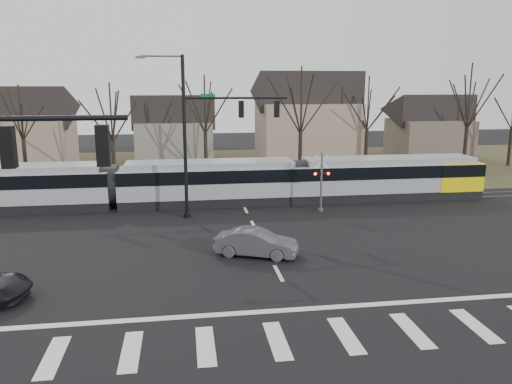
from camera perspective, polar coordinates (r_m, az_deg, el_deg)
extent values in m
plane|color=black|center=(21.24, 3.62, -11.20)|extent=(140.00, 140.00, 0.00)
cube|color=#38331E|center=(51.91, -3.72, 2.81)|extent=(140.00, 28.00, 0.01)
cube|color=silver|center=(17.76, -22.18, -17.06)|extent=(0.60, 2.60, 0.01)
cube|color=silver|center=(17.34, -14.10, -17.23)|extent=(0.60, 2.60, 0.01)
cube|color=silver|center=(17.25, -5.78, -17.06)|extent=(0.60, 2.60, 0.01)
cube|color=silver|center=(17.49, 2.44, -16.57)|extent=(0.60, 2.60, 0.01)
cube|color=silver|center=(18.05, 10.24, -15.80)|extent=(0.60, 2.60, 0.01)
cube|color=silver|center=(18.90, 17.39, -14.84)|extent=(0.60, 2.60, 0.01)
cube|color=silver|center=(20.01, 23.78, -13.78)|extent=(0.60, 2.60, 0.01)
cube|color=silver|center=(19.64, 4.74, -13.23)|extent=(28.00, 0.35, 0.01)
cube|color=silver|center=(23.05, 2.58, -9.24)|extent=(0.18, 2.00, 0.01)
cube|color=silver|center=(26.75, 0.94, -6.15)|extent=(0.18, 2.00, 0.01)
cube|color=silver|center=(30.53, -0.27, -3.82)|extent=(0.18, 2.00, 0.01)
cube|color=silver|center=(34.36, -1.22, -2.00)|extent=(0.18, 2.00, 0.01)
cube|color=silver|center=(38.22, -1.97, -0.55)|extent=(0.18, 2.00, 0.01)
cube|color=silver|center=(42.11, -2.59, 0.63)|extent=(0.18, 2.00, 0.01)
cube|color=silver|center=(46.02, -3.10, 1.62)|extent=(0.18, 2.00, 0.01)
cube|color=silver|center=(49.94, -3.53, 2.45)|extent=(0.18, 2.00, 0.01)
cube|color=#59595E|center=(35.41, -1.44, -1.53)|extent=(90.00, 0.12, 0.06)
cube|color=#59595E|center=(36.76, -1.71, -1.02)|extent=(90.00, 0.12, 0.06)
cube|color=gray|center=(37.67, -26.77, 0.36)|extent=(13.86, 2.99, 3.11)
cube|color=black|center=(37.56, -26.86, 1.30)|extent=(13.88, 3.03, 0.91)
cube|color=gray|center=(35.77, -5.23, 1.06)|extent=(12.79, 2.99, 3.11)
cube|color=black|center=(35.65, -5.25, 2.05)|extent=(12.81, 3.03, 0.91)
cube|color=gray|center=(38.82, 14.82, 1.58)|extent=(13.86, 2.99, 3.11)
cube|color=black|center=(38.72, 14.87, 2.50)|extent=(13.88, 3.03, 0.91)
cube|color=#FFE107|center=(41.14, 21.54, 1.85)|extent=(3.41, 3.05, 2.08)
imported|color=#4C4D54|center=(25.04, 0.03, -5.82)|extent=(4.26, 5.10, 1.36)
cube|color=black|center=(13.82, -26.48, 4.61)|extent=(0.32, 0.32, 1.05)
sphere|color=#FF0C07|center=(13.79, -26.61, 5.97)|extent=(0.22, 0.22, 0.22)
cube|color=black|center=(13.29, -17.09, 5.10)|extent=(0.32, 0.32, 1.05)
sphere|color=#FF0C07|center=(13.26, -17.18, 6.51)|extent=(0.22, 0.22, 0.22)
cylinder|color=black|center=(31.73, -8.14, 6.05)|extent=(0.22, 0.22, 10.20)
cylinder|color=black|center=(32.62, -7.88, -2.63)|extent=(0.44, 0.44, 0.30)
cylinder|color=black|center=(31.75, -2.30, 10.69)|extent=(6.50, 0.14, 0.14)
cube|color=#0C5926|center=(31.60, -5.52, 10.91)|extent=(0.90, 0.03, 0.22)
cube|color=black|center=(31.81, -1.70, 9.43)|extent=(0.32, 0.32, 1.05)
sphere|color=#FF0C07|center=(31.80, -1.71, 10.03)|extent=(0.22, 0.22, 0.22)
cube|color=black|center=(32.16, 2.38, 9.46)|extent=(0.32, 0.32, 1.05)
sphere|color=#FF0C07|center=(32.14, 2.39, 10.04)|extent=(0.22, 0.22, 0.22)
cube|color=#59595B|center=(31.68, -13.10, 14.77)|extent=(0.55, 0.22, 0.14)
cylinder|color=#59595B|center=(33.76, 7.48, 1.11)|extent=(0.14, 0.14, 4.00)
cylinder|color=#59595B|center=(34.17, 7.39, -2.02)|extent=(0.36, 0.36, 0.20)
cube|color=silver|center=(33.52, 7.54, 3.46)|extent=(0.95, 0.04, 0.95)
cube|color=silver|center=(33.52, 7.54, 3.46)|extent=(0.95, 0.04, 0.95)
cube|color=black|center=(33.65, 7.50, 2.11)|extent=(1.00, 0.10, 0.12)
sphere|color=#FF0C07|center=(33.45, 6.80, 2.07)|extent=(0.18, 0.18, 0.18)
sphere|color=#FF0C07|center=(33.70, 8.28, 2.10)|extent=(0.18, 0.18, 0.18)
cube|color=gray|center=(55.69, -24.99, 4.93)|extent=(9.00, 8.00, 5.00)
cube|color=slate|center=(55.41, -9.28, 5.62)|extent=(8.00, 7.00, 4.50)
cube|color=gray|center=(53.94, 5.78, 6.61)|extent=(10.00, 8.00, 6.50)
cube|color=brown|center=(61.25, 19.10, 5.72)|extent=(8.00, 7.00, 4.50)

